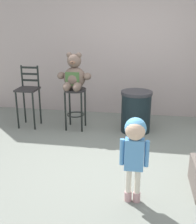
# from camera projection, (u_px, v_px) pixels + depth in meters

# --- Properties ---
(ground_plane) EXTENTS (24.00, 24.00, 0.00)m
(ground_plane) POSITION_uv_depth(u_px,v_px,m) (117.00, 161.00, 3.83)
(ground_plane) COLOR slate
(building_wall) EXTENTS (7.11, 0.30, 3.20)m
(building_wall) POSITION_uv_depth(u_px,v_px,m) (130.00, 35.00, 5.46)
(building_wall) COLOR #A79793
(building_wall) RESTS_ON ground_plane
(bar_stool_with_teddy) EXTENTS (0.39, 0.39, 0.74)m
(bar_stool_with_teddy) POSITION_uv_depth(u_px,v_px,m) (75.00, 100.00, 4.87)
(bar_stool_with_teddy) COLOR #262425
(bar_stool_with_teddy) RESTS_ON ground_plane
(teddy_bear) EXTENTS (0.59, 0.53, 0.63)m
(teddy_bear) POSITION_uv_depth(u_px,v_px,m) (74.00, 76.00, 4.70)
(teddy_bear) COLOR brown
(teddy_bear) RESTS_ON bar_stool_with_teddy
(child_walking) EXTENTS (0.30, 0.24, 0.95)m
(child_walking) POSITION_uv_depth(u_px,v_px,m) (135.00, 143.00, 2.77)
(child_walking) COLOR #C39294
(child_walking) RESTS_ON ground_plane
(trash_bin) EXTENTS (0.54, 0.54, 0.72)m
(trash_bin) POSITION_uv_depth(u_px,v_px,m) (136.00, 111.00, 4.79)
(trash_bin) COLOR black
(trash_bin) RESTS_ON ground_plane
(bar_chair_empty) EXTENTS (0.37, 0.37, 1.11)m
(bar_chair_empty) POSITION_uv_depth(u_px,v_px,m) (28.00, 93.00, 4.97)
(bar_chair_empty) COLOR #262425
(bar_chair_empty) RESTS_ON ground_plane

